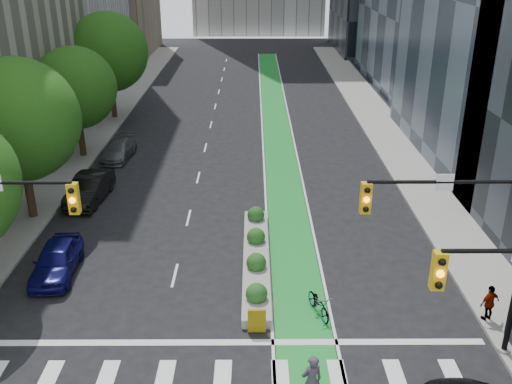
{
  "coord_description": "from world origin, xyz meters",
  "views": [
    {
      "loc": [
        1.09,
        -16.27,
        13.64
      ],
      "look_at": [
        1.2,
        8.59,
        3.0
      ],
      "focal_mm": 40.0,
      "sensor_mm": 36.0,
      "label": 1
    }
  ],
  "objects_px": {
    "median_planter": "(256,257)",
    "parked_car_left_near": "(57,260)",
    "parked_car_left_mid": "(89,188)",
    "pedestrian_far": "(490,303)",
    "cyclist": "(312,381)",
    "bicycle": "(319,303)",
    "parked_car_left_far": "(119,150)"
  },
  "relations": [
    {
      "from": "median_planter",
      "to": "pedestrian_far",
      "type": "xyz_separation_m",
      "value": [
        9.1,
        -4.62,
        0.54
      ]
    },
    {
      "from": "parked_car_left_far",
      "to": "parked_car_left_near",
      "type": "bearing_deg",
      "value": -83.11
    },
    {
      "from": "bicycle",
      "to": "cyclist",
      "type": "relative_size",
      "value": 0.97
    },
    {
      "from": "median_planter",
      "to": "parked_car_left_far",
      "type": "relative_size",
      "value": 2.38
    },
    {
      "from": "parked_car_left_far",
      "to": "parked_car_left_mid",
      "type": "bearing_deg",
      "value": -85.96
    },
    {
      "from": "cyclist",
      "to": "parked_car_left_near",
      "type": "xyz_separation_m",
      "value": [
        -10.72,
        8.14,
        -0.24
      ]
    },
    {
      "from": "parked_car_left_near",
      "to": "parked_car_left_mid",
      "type": "relative_size",
      "value": 0.91
    },
    {
      "from": "median_planter",
      "to": "parked_car_left_near",
      "type": "xyz_separation_m",
      "value": [
        -9.0,
        -0.9,
        0.36
      ]
    },
    {
      "from": "median_planter",
      "to": "pedestrian_far",
      "type": "distance_m",
      "value": 10.22
    },
    {
      "from": "bicycle",
      "to": "parked_car_left_mid",
      "type": "height_order",
      "value": "parked_car_left_mid"
    },
    {
      "from": "bicycle",
      "to": "parked_car_left_mid",
      "type": "xyz_separation_m",
      "value": [
        -12.19,
        11.32,
        0.28
      ]
    },
    {
      "from": "median_planter",
      "to": "parked_car_left_near",
      "type": "bearing_deg",
      "value": -174.31
    },
    {
      "from": "parked_car_left_far",
      "to": "pedestrian_far",
      "type": "xyz_separation_m",
      "value": [
        18.7,
        -19.31,
        0.29
      ]
    },
    {
      "from": "parked_car_left_near",
      "to": "cyclist",
      "type": "bearing_deg",
      "value": -40.57
    },
    {
      "from": "pedestrian_far",
      "to": "parked_car_left_far",
      "type": "bearing_deg",
      "value": -68.08
    },
    {
      "from": "parked_car_left_near",
      "to": "pedestrian_far",
      "type": "xyz_separation_m",
      "value": [
        18.1,
        -3.72,
        0.18
      ]
    },
    {
      "from": "pedestrian_far",
      "to": "parked_car_left_mid",
      "type": "bearing_deg",
      "value": -54.55
    },
    {
      "from": "median_planter",
      "to": "cyclist",
      "type": "bearing_deg",
      "value": -79.23
    },
    {
      "from": "parked_car_left_mid",
      "to": "parked_car_left_far",
      "type": "relative_size",
      "value": 1.1
    },
    {
      "from": "bicycle",
      "to": "parked_car_left_far",
      "type": "distance_m",
      "value": 22.28
    },
    {
      "from": "median_planter",
      "to": "cyclist",
      "type": "height_order",
      "value": "cyclist"
    },
    {
      "from": "bicycle",
      "to": "parked_car_left_near",
      "type": "bearing_deg",
      "value": 146.39
    },
    {
      "from": "bicycle",
      "to": "parked_car_left_far",
      "type": "relative_size",
      "value": 0.44
    },
    {
      "from": "parked_car_left_mid",
      "to": "pedestrian_far",
      "type": "relative_size",
      "value": 3.11
    },
    {
      "from": "bicycle",
      "to": "pedestrian_far",
      "type": "xyz_separation_m",
      "value": [
        6.6,
        -0.6,
        0.41
      ]
    },
    {
      "from": "median_planter",
      "to": "parked_car_left_far",
      "type": "distance_m",
      "value": 17.55
    },
    {
      "from": "parked_car_left_mid",
      "to": "parked_car_left_far",
      "type": "height_order",
      "value": "parked_car_left_mid"
    },
    {
      "from": "parked_car_left_mid",
      "to": "cyclist",
      "type": "bearing_deg",
      "value": -50.41
    },
    {
      "from": "bicycle",
      "to": "cyclist",
      "type": "bearing_deg",
      "value": -117.31
    },
    {
      "from": "parked_car_left_far",
      "to": "pedestrian_far",
      "type": "bearing_deg",
      "value": -41.22
    },
    {
      "from": "median_planter",
      "to": "parked_car_left_mid",
      "type": "bearing_deg",
      "value": 142.99
    },
    {
      "from": "parked_car_left_mid",
      "to": "pedestrian_far",
      "type": "bearing_deg",
      "value": -27.72
    }
  ]
}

